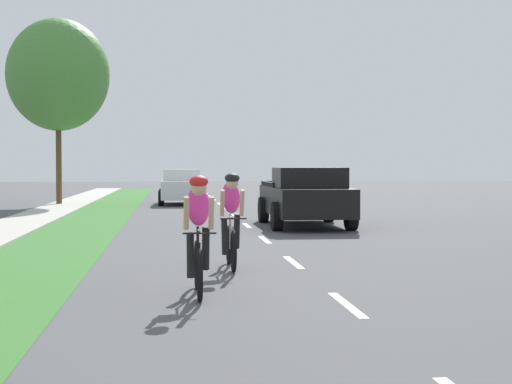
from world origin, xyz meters
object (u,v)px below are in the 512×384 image
object	(u,v)px
sedan_white	(182,187)
street_tree_far	(58,75)
cyclist_lead	(198,234)
pickup_black	(305,197)
cyclist_trailing	(231,220)

from	to	relation	value
sedan_white	street_tree_far	size ratio (longest dim) A/B	0.54
cyclist_lead	pickup_black	distance (m)	12.05
street_tree_far	sedan_white	bearing A→B (deg)	-0.69
pickup_black	sedan_white	distance (m)	13.42
pickup_black	cyclist_lead	bearing A→B (deg)	-106.23
cyclist_trailing	pickup_black	world-z (taller)	pickup_black
cyclist_trailing	pickup_black	distance (m)	9.31
sedan_white	cyclist_trailing	bearing A→B (deg)	-88.68
cyclist_lead	cyclist_trailing	distance (m)	2.75
sedan_white	street_tree_far	distance (m)	7.09
cyclist_lead	street_tree_far	bearing A→B (deg)	101.70
cyclist_trailing	sedan_white	size ratio (longest dim) A/B	0.40
cyclist_trailing	street_tree_far	world-z (taller)	street_tree_far
street_tree_far	cyclist_lead	bearing A→B (deg)	-78.30
cyclist_lead	cyclist_trailing	world-z (taller)	same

